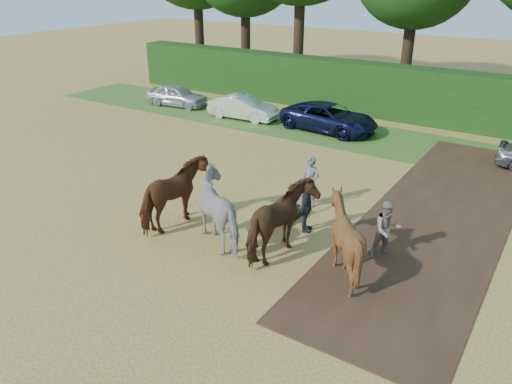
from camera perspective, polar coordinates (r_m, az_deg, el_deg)
The scene contains 8 objects.
ground at distance 13.47m, azimuth 6.30°, elevation -12.49°, with size 120.00×120.00×0.00m, color gold.
earth_strip at distance 18.85m, azimuth 20.28°, elevation -2.51°, with size 4.50×17.00×0.05m, color #472D1C.
grass_verge at distance 25.52m, azimuth 20.95°, elevation 4.27°, with size 50.00×5.00×0.03m, color #38601E.
hedgerow at distance 29.39m, azimuth 23.49°, elevation 9.40°, with size 46.00×1.60×3.00m, color #14380F.
spectator_near at distance 15.39m, azimuth 14.71°, elevation -4.17°, with size 0.89×0.69×1.83m, color #B4A18D.
spectator_far at distance 16.41m, azimuth 5.77°, elevation -1.78°, with size 1.01×0.42×1.73m, color #23252E.
plough_team at distance 15.26m, azimuth -0.13°, elevation -2.60°, with size 7.47×5.46×2.29m.
parked_cars at distance 26.19m, azimuth 12.25°, elevation 7.43°, with size 30.67×2.93×1.46m.
Camera 1 is at (4.66, -9.78, 8.01)m, focal length 35.00 mm.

